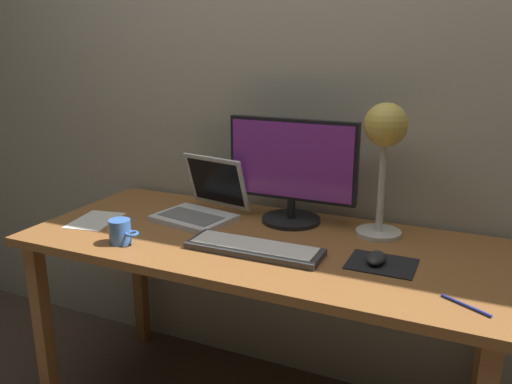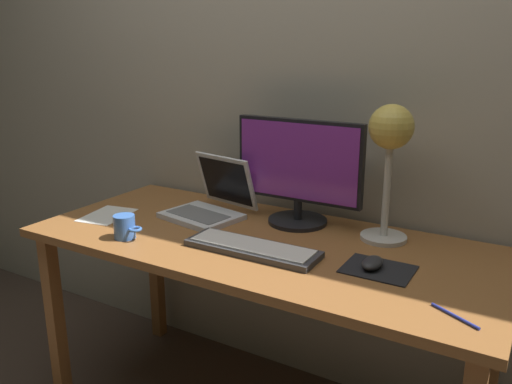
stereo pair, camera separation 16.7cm
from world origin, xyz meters
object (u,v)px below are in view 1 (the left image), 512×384
Objects in this scene: laptop at (205,200)px; pen at (466,305)px; keyboard_main at (254,248)px; mouse at (376,258)px; desk_lamp at (385,139)px; coffee_mug at (121,232)px; monitor at (292,168)px.

pen is at bearing -20.22° from laptop.
mouse is (0.37, 0.06, 0.01)m from keyboard_main.
coffee_mug is (-0.76, -0.43, -0.30)m from desk_lamp.
mouse is 0.89× the size of coffee_mug.
coffee_mug is at bearing -167.53° from mouse.
coffee_mug is 1.07m from pen.
coffee_mug reaches higher than pen.
monitor is 0.79m from pen.
desk_lamp reaches higher than monitor.
keyboard_main is 3.15× the size of pen.
laptop is at bearing 72.50° from coffee_mug.
monitor is 0.64m from coffee_mug.
desk_lamp is 3.26× the size of pen.
desk_lamp reaches higher than keyboard_main.
monitor is at bearing 145.12° from mouse.
monitor is 1.48× the size of laptop.
monitor reaches higher than laptop.
desk_lamp reaches higher than pen.
desk_lamp reaches higher than mouse.
laptop reaches higher than mouse.
keyboard_main is 0.56m from desk_lamp.
coffee_mug reaches higher than keyboard_main.
keyboard_main is at bearing -170.44° from mouse.
keyboard_main reaches higher than pen.
monitor is 0.35m from desk_lamp.
pen is (0.26, -0.17, -0.02)m from mouse.
desk_lamp is (0.33, -0.00, 0.13)m from monitor.
pen is (0.64, -0.11, -0.01)m from keyboard_main.
laptop is 2.32× the size of pen.
keyboard_main is 0.97× the size of desk_lamp.
keyboard_main is 0.45m from coffee_mug.
pen is at bearing -9.66° from keyboard_main.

